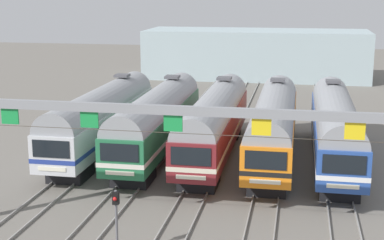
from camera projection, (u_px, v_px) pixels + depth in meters
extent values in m
plane|color=slate|center=(214.00, 158.00, 41.51)|extent=(160.00, 160.00, 0.00)
cube|color=gray|center=(152.00, 106.00, 59.39)|extent=(0.07, 70.00, 0.15)
cube|color=gray|center=(165.00, 106.00, 59.13)|extent=(0.07, 70.00, 0.15)
cube|color=gray|center=(191.00, 107.00, 58.65)|extent=(0.07, 70.00, 0.15)
cube|color=gray|center=(205.00, 108.00, 58.39)|extent=(0.07, 70.00, 0.15)
cube|color=gray|center=(232.00, 109.00, 57.91)|extent=(0.07, 70.00, 0.15)
cube|color=gray|center=(246.00, 109.00, 57.65)|extent=(0.07, 70.00, 0.15)
cube|color=gray|center=(274.00, 110.00, 57.17)|extent=(0.07, 70.00, 0.15)
cube|color=gray|center=(289.00, 111.00, 56.91)|extent=(0.07, 70.00, 0.15)
cube|color=gray|center=(317.00, 112.00, 56.43)|extent=(0.07, 70.00, 0.15)
cube|color=gray|center=(332.00, 112.00, 56.17)|extent=(0.07, 70.00, 0.15)
cube|color=silver|center=(103.00, 122.00, 42.49)|extent=(2.85, 18.00, 2.35)
cube|color=navy|center=(103.00, 127.00, 42.57)|extent=(2.88, 18.02, 0.28)
cylinder|color=gray|center=(102.00, 107.00, 42.23)|extent=(2.74, 17.64, 2.74)
cube|color=black|center=(51.00, 149.00, 33.74)|extent=(2.28, 0.06, 1.03)
cube|color=silver|center=(52.00, 169.00, 34.01)|extent=(1.71, 0.05, 0.24)
cube|color=black|center=(71.00, 171.00, 36.83)|extent=(2.28, 2.60, 1.05)
cube|color=black|center=(128.00, 125.00, 48.91)|extent=(2.28, 2.60, 1.05)
cube|color=#4C4C51|center=(122.00, 75.00, 46.72)|extent=(1.10, 1.10, 0.20)
cube|color=#236B42|center=(157.00, 125.00, 41.75)|extent=(2.85, 18.00, 2.35)
cube|color=silver|center=(158.00, 130.00, 41.83)|extent=(2.88, 18.02, 0.28)
cylinder|color=gray|center=(157.00, 109.00, 41.49)|extent=(2.74, 17.64, 2.74)
cube|color=black|center=(119.00, 153.00, 33.00)|extent=(2.28, 0.06, 1.03)
cube|color=silver|center=(120.00, 173.00, 33.27)|extent=(1.71, 0.05, 0.24)
cube|color=black|center=(133.00, 174.00, 36.09)|extent=(2.28, 2.60, 1.05)
cube|color=black|center=(176.00, 128.00, 48.17)|extent=(2.28, 2.60, 1.05)
cube|color=#4C4C51|center=(172.00, 77.00, 45.98)|extent=(1.10, 1.10, 0.20)
cube|color=maroon|center=(214.00, 127.00, 41.01)|extent=(2.85, 18.00, 2.35)
cube|color=beige|center=(214.00, 132.00, 41.09)|extent=(2.88, 18.02, 0.28)
cylinder|color=gray|center=(215.00, 111.00, 40.75)|extent=(2.74, 17.64, 2.74)
cube|color=black|center=(191.00, 156.00, 32.26)|extent=(2.28, 0.06, 1.03)
cube|color=silver|center=(191.00, 177.00, 32.53)|extent=(1.71, 0.05, 0.24)
cube|color=black|center=(199.00, 178.00, 35.35)|extent=(2.28, 2.60, 1.05)
cube|color=black|center=(226.00, 130.00, 47.43)|extent=(2.28, 2.60, 1.05)
cube|color=#4C4C51|center=(224.00, 78.00, 45.24)|extent=(1.10, 1.10, 0.20)
cube|color=orange|center=(274.00, 130.00, 40.27)|extent=(2.85, 18.00, 2.35)
cube|color=black|center=(273.00, 135.00, 40.35)|extent=(2.88, 18.02, 0.28)
cylinder|color=gray|center=(274.00, 113.00, 40.01)|extent=(2.74, 17.64, 2.74)
cube|color=black|center=(266.00, 160.00, 31.52)|extent=(2.28, 0.06, 1.03)
cube|color=silver|center=(265.00, 182.00, 31.79)|extent=(1.71, 0.05, 0.24)
cube|color=black|center=(267.00, 182.00, 34.61)|extent=(2.28, 2.60, 1.05)
cube|color=black|center=(277.00, 132.00, 46.69)|extent=(2.28, 2.60, 1.05)
cube|color=#4C4C51|center=(278.00, 80.00, 44.49)|extent=(1.10, 1.10, 0.20)
cube|color=#284C9E|center=(335.00, 132.00, 39.53)|extent=(2.85, 18.00, 2.35)
cube|color=white|center=(335.00, 137.00, 39.61)|extent=(2.88, 18.02, 0.28)
cylinder|color=gray|center=(336.00, 116.00, 39.27)|extent=(2.74, 17.64, 2.74)
cube|color=black|center=(344.00, 165.00, 30.78)|extent=(2.28, 0.06, 1.03)
cube|color=silver|center=(343.00, 186.00, 31.05)|extent=(1.71, 0.05, 0.24)
cube|color=black|center=(339.00, 187.00, 33.87)|extent=(2.28, 2.60, 1.05)
cube|color=black|center=(329.00, 134.00, 45.95)|extent=(2.28, 2.60, 1.05)
cube|color=#4C4C51|center=(333.00, 81.00, 43.75)|extent=(1.10, 1.10, 0.20)
cube|color=gray|center=(173.00, 110.00, 27.18)|extent=(21.35, 0.32, 0.44)
cube|color=#198C3F|center=(10.00, 116.00, 28.80)|extent=(0.90, 0.08, 0.80)
cube|color=#198C3F|center=(89.00, 119.00, 28.05)|extent=(0.90, 0.08, 0.80)
cube|color=#198C3F|center=(173.00, 123.00, 27.31)|extent=(0.90, 0.08, 0.80)
cube|color=yellow|center=(261.00, 127.00, 26.57)|extent=(0.90, 0.08, 0.80)
cube|color=yellow|center=(355.00, 131.00, 25.83)|extent=(0.90, 0.08, 0.80)
cylinder|color=#3F382D|center=(173.00, 133.00, 27.42)|extent=(21.35, 0.03, 0.03)
cylinder|color=#59595E|center=(117.00, 223.00, 26.13)|extent=(0.12, 0.12, 3.06)
cube|color=black|center=(116.00, 198.00, 25.87)|extent=(0.28, 0.24, 0.60)
sphere|color=red|center=(115.00, 199.00, 25.74)|extent=(0.18, 0.18, 0.18)
cube|color=#9EB2B7|center=(256.00, 54.00, 77.86)|extent=(29.29, 10.00, 6.33)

